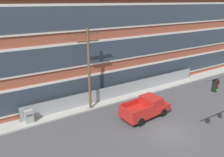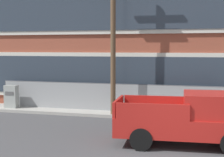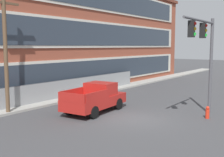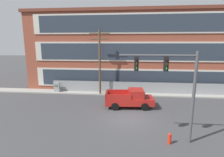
{
  "view_description": "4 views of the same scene",
  "coord_description": "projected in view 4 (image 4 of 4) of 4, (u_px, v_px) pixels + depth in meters",
  "views": [
    {
      "loc": [
        -12.76,
        -11.12,
        10.83
      ],
      "look_at": [
        -2.5,
        5.32,
        3.88
      ],
      "focal_mm": 35.0,
      "sensor_mm": 36.0,
      "label": 1
    },
    {
      "loc": [
        0.69,
        -9.32,
        3.57
      ],
      "look_at": [
        -2.97,
        4.26,
        2.31
      ],
      "focal_mm": 55.0,
      "sensor_mm": 36.0,
      "label": 2
    },
    {
      "loc": [
        -14.47,
        -8.65,
        4.47
      ],
      "look_at": [
        2.94,
        3.93,
        1.99
      ],
      "focal_mm": 45.0,
      "sensor_mm": 36.0,
      "label": 3
    },
    {
      "loc": [
        -0.02,
        -14.6,
        6.71
      ],
      "look_at": [
        -1.74,
        2.84,
        3.18
      ],
      "focal_mm": 28.0,
      "sensor_mm": 36.0,
      "label": 4
    }
  ],
  "objects": [
    {
      "name": "ground_plane",
      "position": [
        128.0,
        120.0,
        15.57
      ],
      "size": [
        160.0,
        160.0,
        0.0
      ],
      "primitive_type": "plane",
      "color": "#424244"
    },
    {
      "name": "electrical_cabinet",
      "position": [
        57.0,
        88.0,
        24.03
      ],
      "size": [
        0.74,
        0.42,
        1.45
      ],
      "color": "#939993",
      "rests_on": "ground"
    },
    {
      "name": "pickup_truck_red",
      "position": [
        130.0,
        99.0,
        18.59
      ],
      "size": [
        5.23,
        2.48,
        1.95
      ],
      "color": "#AD1E19",
      "rests_on": "ground"
    },
    {
      "name": "brick_mill_building",
      "position": [
        166.0,
        50.0,
        28.39
      ],
      "size": [
        42.0,
        12.17,
        11.29
      ],
      "color": "brown",
      "rests_on": "ground"
    },
    {
      "name": "sidewalk_building_side",
      "position": [
        129.0,
        93.0,
        23.52
      ],
      "size": [
        80.0,
        1.84,
        0.16
      ],
      "primitive_type": "cube",
      "color": "#9E9B93",
      "rests_on": "ground"
    },
    {
      "name": "chain_link_fence",
      "position": [
        137.0,
        88.0,
        23.53
      ],
      "size": [
        23.36,
        0.06,
        1.65
      ],
      "color": "gray",
      "rests_on": "ground"
    },
    {
      "name": "fire_hydrant",
      "position": [
        170.0,
        138.0,
        11.82
      ],
      "size": [
        0.24,
        0.24,
        0.78
      ],
      "color": "red",
      "rests_on": "ground"
    },
    {
      "name": "traffic_signal_mast",
      "position": [
        173.0,
        80.0,
        11.34
      ],
      "size": [
        5.01,
        0.43,
        6.25
      ],
      "color": "#4C4C51",
      "rests_on": "ground"
    },
    {
      "name": "utility_pole_near_corner",
      "position": [
        100.0,
        60.0,
        22.35
      ],
      "size": [
        2.58,
        0.26,
        8.4
      ],
      "color": "brown",
      "rests_on": "ground"
    }
  ]
}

